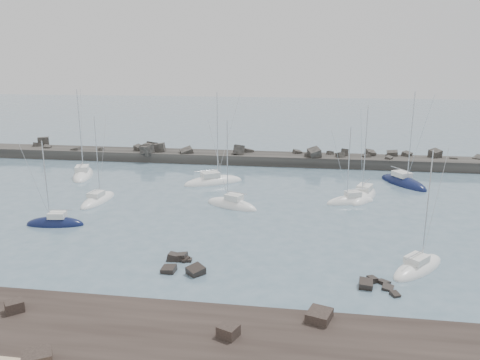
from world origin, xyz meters
name	(u,v)px	position (x,y,z in m)	size (l,w,h in m)	color
ground	(240,235)	(0.00, 0.00, 0.00)	(400.00, 400.00, 0.00)	slate
rock_shelf	(190,351)	(-0.07, -21.98, 0.02)	(140.00, 12.41, 1.88)	black
rock_cluster_near	(180,264)	(-4.43, -8.78, 0.07)	(4.66, 4.70, 1.79)	black
rock_cluster_far	(375,286)	(13.45, -10.59, 0.05)	(3.43, 3.42, 1.40)	black
breakwater	(231,161)	(-7.44, 38.00, 0.30)	(115.00, 7.70, 5.21)	#2C2A27
sailboat_1	(83,175)	(-30.36, 23.14, 0.15)	(6.09, 10.35, 15.65)	white
sailboat_2	(55,224)	(-22.26, -0.10, 0.15)	(7.09, 3.02, 11.11)	#0E173E
sailboat_3	(98,201)	(-21.42, 9.67, 0.13)	(3.15, 8.23, 12.70)	white
sailboat_4	(213,182)	(-7.58, 21.78, 0.15)	(9.91, 7.73, 15.48)	white
sailboat_5	(232,205)	(-2.65, 10.20, 0.15)	(8.11, 5.46, 12.59)	white
sailboat_6	(363,197)	(15.28, 17.06, 0.15)	(5.82, 9.37, 14.27)	white
sailboat_7	(418,268)	(17.89, -6.38, 0.13)	(6.80, 7.48, 12.25)	white
sailboat_8	(403,183)	(22.29, 25.75, 0.16)	(7.65, 10.14, 15.74)	#0E173E
sailboat_9	(350,202)	(13.26, 14.40, 0.14)	(7.36, 4.92, 11.40)	white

